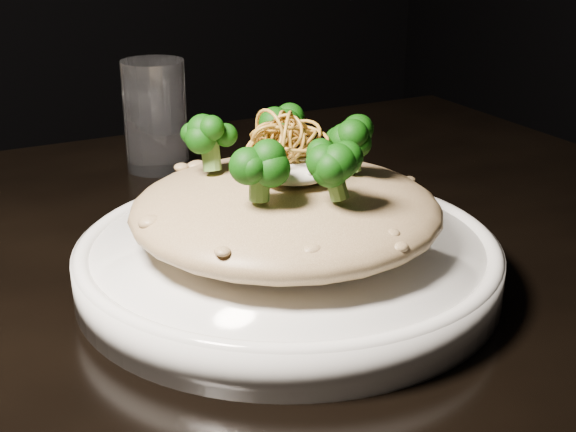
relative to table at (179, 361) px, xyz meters
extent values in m
cube|color=black|center=(0.00, 0.00, 0.06)|extent=(1.10, 0.80, 0.04)
cylinder|color=black|center=(0.48, 0.33, -0.31)|extent=(0.05, 0.05, 0.71)
cylinder|color=white|center=(0.07, -0.06, 0.10)|extent=(0.32, 0.32, 0.03)
ellipsoid|color=brown|center=(0.07, -0.06, 0.14)|extent=(0.23, 0.23, 0.05)
ellipsoid|color=silver|center=(0.07, -0.06, 0.18)|extent=(0.06, 0.06, 0.02)
cylinder|color=white|center=(0.07, 0.25, 0.14)|extent=(0.07, 0.07, 0.12)
camera|label=1|loc=(-0.18, -0.55, 0.36)|focal=50.00mm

